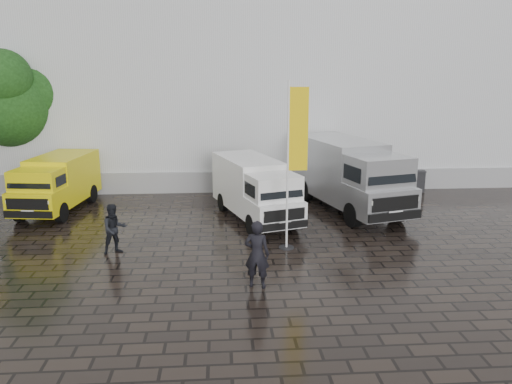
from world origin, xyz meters
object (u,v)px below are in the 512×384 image
at_px(van_yellow, 57,185).
at_px(wheelie_bin, 418,181).
at_px(flagpole, 294,156).
at_px(person_tent, 114,229).
at_px(van_silver, 349,176).
at_px(van_white, 255,191).
at_px(person_front, 257,254).

relative_size(van_yellow, wheelie_bin, 4.73).
bearing_deg(flagpole, person_tent, -179.42).
relative_size(van_silver, wheelie_bin, 6.49).
xyz_separation_m(van_white, wheelie_bin, (8.21, 4.13, -0.66)).
height_order(van_white, van_silver, van_silver).
distance_m(van_white, person_tent, 5.83).
distance_m(van_silver, person_tent, 9.81).
distance_m(flagpole, wheelie_bin, 10.68).
xyz_separation_m(van_silver, person_tent, (-8.71, -4.47, -0.63)).
bearing_deg(wheelie_bin, person_front, -115.67).
bearing_deg(wheelie_bin, flagpole, -120.19).
relative_size(van_white, wheelie_bin, 5.26).
bearing_deg(van_white, person_front, -111.25).
distance_m(van_silver, wheelie_bin, 5.29).
bearing_deg(person_tent, van_white, 8.80).
bearing_deg(van_silver, wheelie_bin, 20.41).
bearing_deg(person_front, wheelie_bin, -114.52).
bearing_deg(person_tent, flagpole, -26.13).
relative_size(van_white, van_silver, 0.81).
xyz_separation_m(van_white, van_silver, (3.97, 1.10, 0.27)).
xyz_separation_m(van_yellow, flagpole, (9.09, -5.11, 1.96)).
bearing_deg(wheelie_bin, van_white, -139.42).
bearing_deg(person_front, van_silver, -105.57).
bearing_deg(person_tent, van_silver, 0.49).
bearing_deg(person_tent, person_front, -60.40).
xyz_separation_m(van_white, person_tent, (-4.73, -3.38, -0.36)).
relative_size(van_silver, person_tent, 4.11).
distance_m(van_white, van_silver, 4.13).
height_order(flagpole, person_front, flagpole).
height_order(van_yellow, wheelie_bin, van_yellow).
height_order(van_white, wheelie_bin, van_white).
distance_m(van_yellow, wheelie_bin, 16.47).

